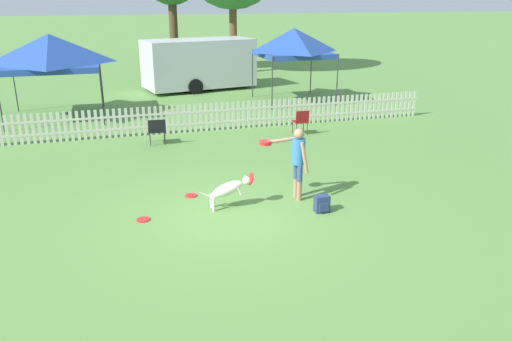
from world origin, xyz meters
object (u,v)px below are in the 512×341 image
object	(u,v)px
folding_chair_center	(301,120)
canopy_tent_main	(51,52)
frisbee_near_dog	(191,195)
folding_chair_blue_left	(157,129)
equipment_trailer	(199,63)
canopy_tent_secondary	(294,43)
frisbee_near_handler	(143,220)
backpack_on_grass	(322,204)
leaping_dog	(229,189)
handler_person	(296,156)

from	to	relation	value
folding_chair_center	canopy_tent_main	world-z (taller)	canopy_tent_main
frisbee_near_dog	canopy_tent_main	distance (m)	9.69
folding_chair_blue_left	folding_chair_center	world-z (taller)	folding_chair_center
frisbee_near_dog	equipment_trailer	size ratio (longest dim) A/B	0.04
canopy_tent_secondary	equipment_trailer	distance (m)	5.25
folding_chair_center	canopy_tent_main	distance (m)	9.05
frisbee_near_handler	folding_chair_center	bearing A→B (deg)	43.90
backpack_on_grass	canopy_tent_main	size ratio (longest dim) A/B	0.11
leaping_dog	backpack_on_grass	xyz separation A→B (m)	(1.75, -0.76, -0.24)
equipment_trailer	leaping_dog	bearing A→B (deg)	-108.54
folding_chair_blue_left	canopy_tent_main	xyz separation A→B (m)	(-3.06, 4.50, 1.88)
leaping_dog	handler_person	bearing A→B (deg)	90.53
handler_person	canopy_tent_secondary	bearing A→B (deg)	-21.59
frisbee_near_dog	folding_chair_center	xyz separation A→B (m)	(4.20, 4.13, 0.46)
frisbee_near_dog	canopy_tent_secondary	xyz separation A→B (m)	(5.82, 9.22, 2.38)
canopy_tent_main	canopy_tent_secondary	world-z (taller)	canopy_tent_secondary
folding_chair_center	equipment_trailer	distance (m)	9.24
handler_person	canopy_tent_main	bearing A→B (deg)	28.32
handler_person	frisbee_near_dog	size ratio (longest dim) A/B	5.97
canopy_tent_main	leaping_dog	bearing A→B (deg)	-67.43
frisbee_near_handler	canopy_tent_secondary	bearing A→B (deg)	55.82
leaping_dog	canopy_tent_main	size ratio (longest dim) A/B	0.38
frisbee_near_handler	canopy_tent_main	size ratio (longest dim) A/B	0.08
handler_person	backpack_on_grass	size ratio (longest dim) A/B	4.44
handler_person	frisbee_near_dog	world-z (taller)	handler_person
leaping_dog	frisbee_near_handler	world-z (taller)	leaping_dog
frisbee_near_handler	equipment_trailer	distance (m)	14.72
frisbee_near_handler	folding_chair_blue_left	size ratio (longest dim) A/B	0.33
canopy_tent_main	handler_person	bearing A→B (deg)	-60.27
canopy_tent_secondary	canopy_tent_main	bearing A→B (deg)	-177.33
frisbee_near_handler	canopy_tent_main	xyz separation A→B (m)	(-2.22, 9.77, 2.33)
frisbee_near_dog	folding_chair_blue_left	distance (m)	4.33
frisbee_near_handler	backpack_on_grass	world-z (taller)	backpack_on_grass
handler_person	leaping_dog	bearing A→B (deg)	90.53
handler_person	canopy_tent_main	size ratio (longest dim) A/B	0.49
frisbee_near_dog	folding_chair_blue_left	world-z (taller)	folding_chair_blue_left
backpack_on_grass	equipment_trailer	distance (m)	14.84
frisbee_near_handler	frisbee_near_dog	distance (m)	1.48
handler_person	folding_chair_blue_left	xyz separation A→B (m)	(-2.41, 5.08, -0.51)
handler_person	leaping_dog	distance (m)	1.57
frisbee_near_handler	canopy_tent_secondary	distance (m)	12.55
handler_person	frisbee_near_dog	xyz separation A→B (m)	(-2.14, 0.79, -0.97)
equipment_trailer	frisbee_near_dog	bearing A→B (deg)	-111.87
frisbee_near_handler	handler_person	bearing A→B (deg)	3.37
leaping_dog	folding_chair_blue_left	distance (m)	5.21
handler_person	frisbee_near_handler	bearing A→B (deg)	91.97
folding_chair_blue_left	equipment_trailer	world-z (taller)	equipment_trailer
handler_person	equipment_trailer	bearing A→B (deg)	-3.38
leaping_dog	frisbee_near_dog	world-z (taller)	leaping_dog
backpack_on_grass	folding_chair_center	distance (m)	6.01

